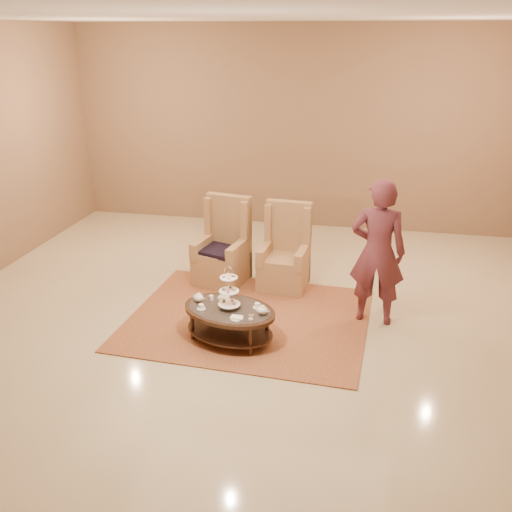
% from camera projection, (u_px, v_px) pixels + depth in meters
% --- Properties ---
extents(ground, '(8.00, 8.00, 0.00)m').
position_uv_depth(ground, '(248.00, 324.00, 6.98)').
color(ground, beige).
rests_on(ground, ground).
extents(ceiling, '(8.00, 8.00, 0.02)m').
position_uv_depth(ceiling, '(248.00, 324.00, 6.98)').
color(ceiling, white).
rests_on(ceiling, ground).
extents(wall_back, '(8.00, 0.04, 3.50)m').
position_uv_depth(wall_back, '(296.00, 129.00, 9.98)').
color(wall_back, '#8E6B4D').
rests_on(wall_back, ground).
extents(rug, '(3.02, 2.56, 0.02)m').
position_uv_depth(rug, '(249.00, 318.00, 7.10)').
color(rug, '#AF6E3E').
rests_on(rug, ground).
extents(tea_table, '(1.27, 1.04, 0.92)m').
position_uv_depth(tea_table, '(229.00, 314.00, 6.49)').
color(tea_table, black).
rests_on(tea_table, ground).
extents(armchair_left, '(0.77, 0.79, 1.22)m').
position_uv_depth(armchair_left, '(224.00, 253.00, 8.08)').
color(armchair_left, '#AE8152').
rests_on(armchair_left, ground).
extents(armchair_right, '(0.68, 0.70, 1.18)m').
position_uv_depth(armchair_right, '(285.00, 259.00, 7.92)').
color(armchair_right, '#AE8152').
rests_on(armchair_right, ground).
extents(person, '(0.68, 0.46, 1.80)m').
position_uv_depth(person, '(378.00, 252.00, 6.75)').
color(person, '#5C2731').
rests_on(person, ground).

